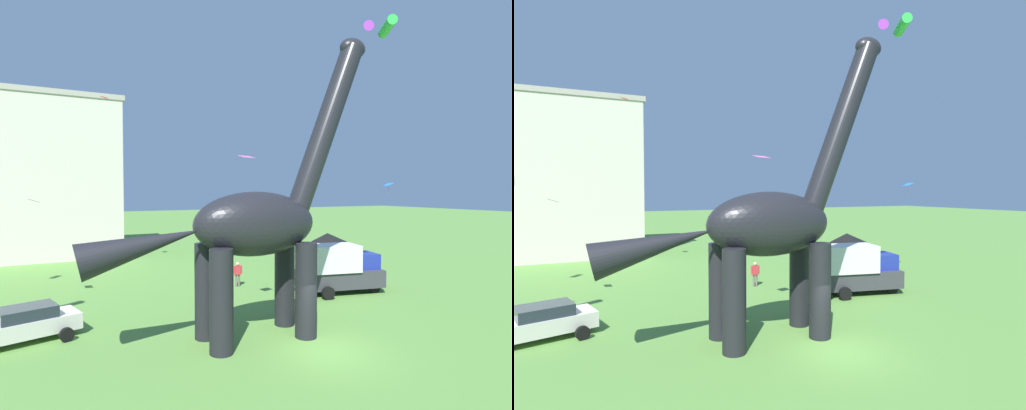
# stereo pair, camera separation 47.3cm
# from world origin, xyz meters

# --- Properties ---
(ground_plane) EXTENTS (240.00, 240.00, 0.00)m
(ground_plane) POSITION_xyz_m (0.00, 0.00, 0.00)
(ground_plane) COLOR #5B8E3D
(dinosaur_sculpture) EXTENTS (13.75, 2.91, 14.37)m
(dinosaur_sculpture) POSITION_xyz_m (-2.03, 2.71, 5.20)
(dinosaur_sculpture) COLOR black
(dinosaur_sculpture) RESTS_ON ground_plane
(parked_sedan_left) EXTENTS (4.52, 2.84, 1.55)m
(parked_sedan_left) POSITION_xyz_m (-11.25, 6.93, 0.81)
(parked_sedan_left) COLOR silver
(parked_sedan_left) RESTS_ON ground_plane
(parked_box_truck) EXTENTS (5.92, 3.25, 3.20)m
(parked_box_truck) POSITION_xyz_m (6.42, 7.41, 1.65)
(parked_box_truck) COLOR #38383D
(parked_box_truck) RESTS_ON ground_plane
(person_strolling_adult) EXTENTS (0.64, 0.28, 1.72)m
(person_strolling_adult) POSITION_xyz_m (1.23, 11.93, 1.04)
(person_strolling_adult) COLOR #6B6056
(person_strolling_adult) RESTS_ON ground_plane
(person_near_flyer) EXTENTS (0.61, 0.27, 1.64)m
(person_near_flyer) POSITION_xyz_m (11.56, 11.69, 0.99)
(person_near_flyer) COLOR #2D3347
(person_near_flyer) RESTS_ON ground_plane
(festival_canopy_tent) EXTENTS (3.15, 3.15, 3.00)m
(festival_canopy_tent) POSITION_xyz_m (11.07, 14.78, 2.54)
(festival_canopy_tent) COLOR #B2B2B7
(festival_canopy_tent) RESTS_ON ground_plane
(kite_mid_center) EXTENTS (0.69, 0.86, 1.00)m
(kite_mid_center) POSITION_xyz_m (13.59, 10.24, 7.19)
(kite_mid_center) COLOR #287AE5
(kite_near_high) EXTENTS (1.65, 1.61, 0.47)m
(kite_near_high) POSITION_xyz_m (3.27, 0.38, 14.07)
(kite_near_high) COLOR green
(kite_near_low) EXTENTS (0.77, 0.83, 0.13)m
(kite_near_low) POSITION_xyz_m (-6.46, 20.28, 14.02)
(kite_near_low) COLOR red
(kite_trailing) EXTENTS (0.88, 0.74, 0.15)m
(kite_trailing) POSITION_xyz_m (-1.54, 4.56, 8.37)
(kite_trailing) COLOR pink
(kite_high_left) EXTENTS (0.65, 0.84, 0.19)m
(kite_high_left) POSITION_xyz_m (-11.13, 12.32, 6.13)
(kite_high_left) COLOR black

